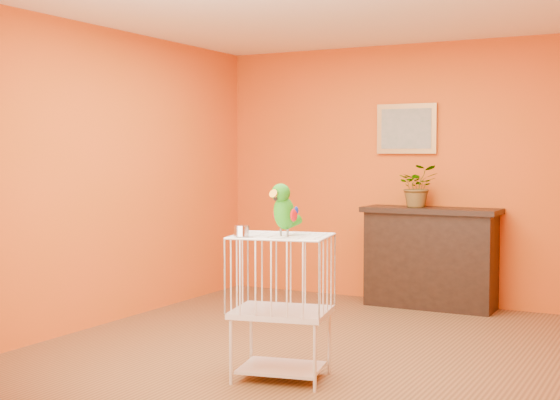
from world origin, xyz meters
The scene contains 8 objects.
ground centered at (0.00, 0.00, 0.00)m, with size 4.50×4.50×0.00m, color brown.
room_shell centered at (0.00, 0.00, 1.58)m, with size 4.50×4.50×4.50m.
console_cabinet centered at (0.32, 2.02, 0.49)m, with size 1.31×0.47×0.98m.
potted_plant centered at (0.19, 1.98, 1.14)m, with size 0.37×0.42×0.32m, color #26722D.
framed_picture centered at (0.00, 2.22, 1.75)m, with size 0.62×0.04×0.50m.
birdcage centered at (0.17, -0.81, 0.50)m, with size 0.71×0.60×0.96m.
feed_cup centered at (-0.01, -1.01, 1.00)m, with size 0.10×0.10×0.07m, color silver.
parrot centered at (0.20, -0.84, 1.14)m, with size 0.17×0.31×0.35m.
Camera 1 is at (2.54, -5.32, 1.49)m, focal length 50.00 mm.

